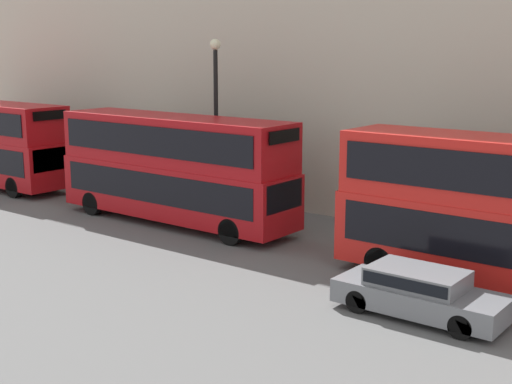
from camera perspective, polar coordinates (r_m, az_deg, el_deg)
The scene contains 5 objects.
bus_leading at distance 21.94m, azimuth 19.42°, elevation -1.27°, with size 2.59×10.07×4.54m.
bus_second_in_queue at distance 28.96m, azimuth -6.52°, elevation 2.15°, with size 2.59×10.94×4.39m.
car_dark_sedan at distance 19.73m, azimuth 12.93°, elevation -7.74°, with size 1.80×4.57×1.30m.
street_lamp at distance 29.64m, azimuth -3.22°, elevation 6.49°, with size 0.44×0.44×7.42m.
pedestrian at distance 35.62m, azimuth -10.94°, elevation 1.08°, with size 0.36×0.36×1.64m.
Camera 1 is at (-18.80, -1.49, 7.13)m, focal length 50.00 mm.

